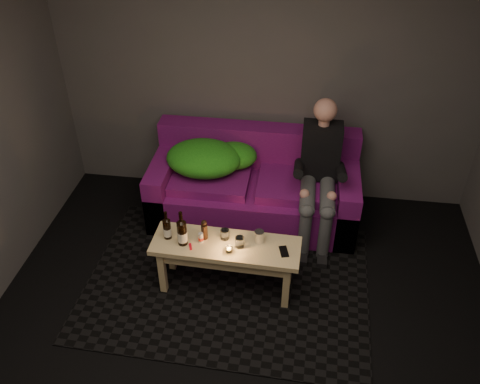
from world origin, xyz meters
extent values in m
plane|color=black|center=(0.00, 0.00, 0.00)|extent=(4.50, 4.50, 0.00)
plane|color=#504E50|center=(0.00, 2.25, 1.30)|extent=(4.00, 0.00, 4.00)
cube|color=black|center=(-0.18, 0.86, 0.01)|extent=(2.40, 1.77, 0.01)
cube|color=#670D67|center=(-0.06, 1.77, 0.20)|extent=(1.93, 0.87, 0.40)
cube|color=#670D67|center=(-0.06, 2.10, 0.62)|extent=(1.93, 0.21, 0.42)
cube|color=#670D67|center=(-0.93, 1.77, 0.30)|extent=(0.19, 0.87, 0.60)
cube|color=#670D67|center=(0.80, 1.77, 0.30)|extent=(0.19, 0.87, 0.60)
cube|color=#670D67|center=(-0.47, 1.72, 0.44)|extent=(0.72, 0.58, 0.10)
cube|color=#670D67|center=(0.34, 1.72, 0.44)|extent=(0.72, 0.58, 0.10)
ellipsoid|color=#197A16|center=(-0.54, 1.77, 0.64)|extent=(0.69, 0.54, 0.29)
ellipsoid|color=#197A16|center=(-0.27, 1.90, 0.61)|extent=(0.42, 0.35, 0.23)
ellipsoid|color=#197A16|center=(-0.75, 1.89, 0.57)|extent=(0.31, 0.25, 0.15)
cube|color=black|center=(0.53, 1.82, 0.78)|extent=(0.35, 0.21, 0.53)
sphere|color=#D79386|center=(0.53, 1.82, 1.18)|extent=(0.20, 0.20, 0.20)
cylinder|color=#464A50|center=(0.44, 1.52, 0.51)|extent=(0.13, 0.48, 0.13)
cylinder|color=#464A50|center=(0.61, 1.52, 0.51)|extent=(0.13, 0.48, 0.13)
cylinder|color=#464A50|center=(0.44, 1.29, 0.25)|extent=(0.11, 0.11, 0.49)
cylinder|color=#464A50|center=(0.61, 1.29, 0.25)|extent=(0.11, 0.11, 0.49)
cube|color=black|center=(0.44, 1.23, 0.03)|extent=(0.09, 0.21, 0.06)
cube|color=black|center=(0.61, 1.23, 0.03)|extent=(0.09, 0.21, 0.06)
cube|color=#DBBA80|center=(-0.18, 0.81, 0.46)|extent=(1.18, 0.41, 0.04)
cube|color=#DBBA80|center=(-0.18, 0.81, 0.38)|extent=(1.03, 0.32, 0.11)
cube|color=#DBBA80|center=(-0.68, 0.69, 0.22)|extent=(0.05, 0.05, 0.44)
cube|color=#DBBA80|center=(-0.67, 0.96, 0.22)|extent=(0.05, 0.05, 0.44)
cube|color=#DBBA80|center=(0.32, 0.66, 0.22)|extent=(0.05, 0.05, 0.44)
cube|color=#DBBA80|center=(0.33, 0.93, 0.22)|extent=(0.05, 0.05, 0.44)
cylinder|color=black|center=(-0.65, 0.82, 0.57)|extent=(0.06, 0.06, 0.18)
cylinder|color=white|center=(-0.65, 0.82, 0.54)|extent=(0.07, 0.07, 0.07)
cone|color=black|center=(-0.65, 0.82, 0.67)|extent=(0.06, 0.06, 0.03)
cylinder|color=black|center=(-0.65, 0.82, 0.70)|extent=(0.02, 0.02, 0.08)
cylinder|color=black|center=(-0.51, 0.77, 0.59)|extent=(0.08, 0.08, 0.21)
cylinder|color=white|center=(-0.51, 0.77, 0.55)|extent=(0.08, 0.08, 0.09)
cone|color=black|center=(-0.51, 0.77, 0.71)|extent=(0.08, 0.08, 0.03)
cylinder|color=black|center=(-0.51, 0.77, 0.74)|extent=(0.03, 0.03, 0.10)
cylinder|color=silver|center=(-0.37, 0.81, 0.52)|extent=(0.04, 0.04, 0.08)
cylinder|color=black|center=(-0.35, 0.86, 0.55)|extent=(0.06, 0.06, 0.14)
cylinder|color=white|center=(-0.19, 0.88, 0.52)|extent=(0.08, 0.08, 0.08)
cylinder|color=white|center=(-0.14, 0.73, 0.50)|extent=(0.05, 0.05, 0.04)
sphere|color=orange|center=(-0.14, 0.73, 0.51)|extent=(0.02, 0.02, 0.02)
cylinder|color=white|center=(-0.06, 0.80, 0.53)|extent=(0.08, 0.08, 0.09)
cylinder|color=silver|center=(0.08, 0.87, 0.53)|extent=(0.10, 0.10, 0.10)
cube|color=black|center=(0.28, 0.78, 0.48)|extent=(0.09, 0.14, 0.01)
cube|color=red|center=(-0.44, 0.74, 0.49)|extent=(0.04, 0.07, 0.01)
camera|label=1|loc=(0.34, -2.10, 3.19)|focal=38.00mm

